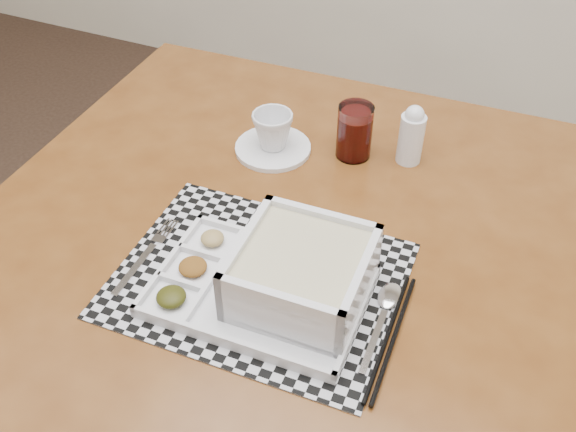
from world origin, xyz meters
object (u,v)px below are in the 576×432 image
object	(u,v)px
creamer_bottle	(411,135)
dining_table	(285,271)
cup	(273,130)
serving_tray	(290,278)
juice_glass	(354,133)

from	to	relation	value
creamer_bottle	dining_table	bearing A→B (deg)	-114.02
dining_table	cup	world-z (taller)	cup
dining_table	cup	bearing A→B (deg)	119.03
serving_tray	creamer_bottle	world-z (taller)	creamer_bottle
serving_tray	cup	distance (m)	0.38
juice_glass	creamer_bottle	size ratio (longest dim) A/B	0.89
serving_tray	juice_glass	distance (m)	0.39
creamer_bottle	cup	bearing A→B (deg)	-163.31
serving_tray	juice_glass	world-z (taller)	juice_glass
cup	juice_glass	size ratio (longest dim) A/B	0.74
serving_tray	cup	xyz separation A→B (m)	(-0.18, 0.34, 0.00)
serving_tray	dining_table	bearing A→B (deg)	117.85
juice_glass	serving_tray	bearing A→B (deg)	-84.92
cup	juice_glass	xyz separation A→B (m)	(0.15, 0.05, 0.00)
dining_table	juice_glass	world-z (taller)	juice_glass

